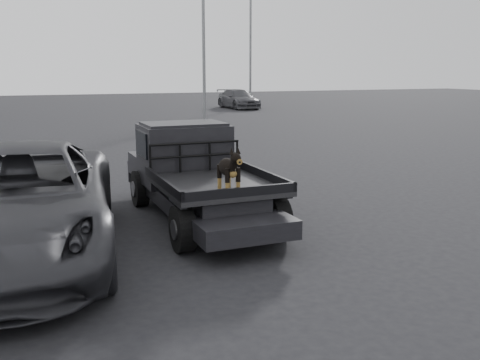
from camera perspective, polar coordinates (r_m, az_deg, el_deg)
name	(u,v)px	position (r m, az deg, el deg)	size (l,w,h in m)	color
ground	(275,250)	(8.73, 3.79, -7.42)	(120.00, 120.00, 0.00)	black
flatbed_ute	(199,196)	(10.33, -4.41, -1.75)	(2.00, 5.40, 0.92)	black
ute_cab	(184,144)	(11.06, -6.01, 3.85)	(1.72, 1.30, 0.88)	black
headache_rack	(195,157)	(10.38, -4.81, 2.44)	(1.80, 0.08, 0.55)	black
dog	(229,171)	(8.39, -1.23, 0.95)	(0.32, 0.60, 0.74)	black
parked_suv	(16,203)	(8.84, -22.81, -2.25)	(2.86, 6.21, 1.73)	#2D2D32
distant_car_b	(238,99)	(40.89, -0.17, 8.64)	(1.99, 4.89, 1.42)	#3F3F43
floodlight_far	(251,13)	(43.90, 1.14, 17.39)	(1.08, 0.28, 13.32)	slate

